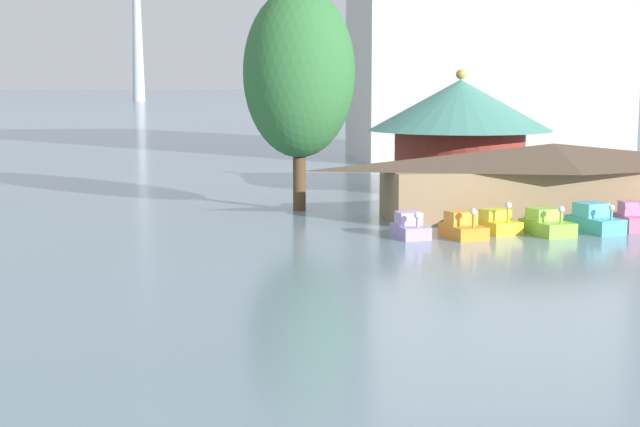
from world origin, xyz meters
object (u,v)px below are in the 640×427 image
pedal_boat_yellow (497,223)px  shoreline_tree_mid (299,73)px  pedal_boat_cyan (594,220)px  pedal_boat_pink (634,219)px  pedal_boat_lime (547,224)px  boathouse (552,179)px  background_building_block (486,16)px  green_roof_pavilion (460,126)px  pedal_boat_lavender (410,227)px  pedal_boat_orange (463,227)px

pedal_boat_yellow → shoreline_tree_mid: bearing=-149.7°
pedal_boat_cyan → pedal_boat_pink: bearing=79.4°
pedal_boat_lime → pedal_boat_pink: 5.06m
pedal_boat_yellow → boathouse: boathouse is taller
boathouse → background_building_block: bearing=77.6°
pedal_boat_lime → green_roof_pavilion: green_roof_pavilion is taller
pedal_boat_pink → boathouse: bearing=-147.2°
background_building_block → pedal_boat_lavender: bearing=-111.7°
shoreline_tree_mid → background_building_block: (23.00, 36.53, 6.03)m
background_building_block → shoreline_tree_mid: bearing=-122.2°
pedal_boat_yellow → pedal_boat_lime: pedal_boat_yellow is taller
pedal_boat_yellow → green_roof_pavilion: green_roof_pavilion is taller
shoreline_tree_mid → background_building_block: background_building_block is taller
pedal_boat_lime → pedal_boat_cyan: pedal_boat_lime is taller
boathouse → pedal_boat_lavender: bearing=-149.6°
pedal_boat_lavender → background_building_block: 52.35m
pedal_boat_orange → pedal_boat_yellow: 2.52m
pedal_boat_pink → shoreline_tree_mid: 20.52m
green_roof_pavilion → background_building_block: background_building_block is taller
pedal_boat_orange → pedal_boat_lime: 4.51m
pedal_boat_orange → shoreline_tree_mid: 14.93m
pedal_boat_lavender → pedal_boat_lime: pedal_boat_lime is taller
pedal_boat_lavender → pedal_boat_lime: 7.07m
pedal_boat_lavender → boathouse: 11.20m
pedal_boat_lavender → pedal_boat_lime: bearing=82.5°
pedal_boat_lavender → pedal_boat_yellow: size_ratio=0.94×
pedal_boat_cyan → boathouse: 5.41m
pedal_boat_pink → boathouse: 5.75m
pedal_boat_lime → shoreline_tree_mid: 17.22m
pedal_boat_yellow → pedal_boat_lavender: bearing=-93.2°
pedal_boat_lime → pedal_boat_pink: pedal_boat_pink is taller
pedal_boat_pink → background_building_block: 48.65m
pedal_boat_yellow → shoreline_tree_mid: size_ratio=0.20×
pedal_boat_lime → green_roof_pavilion: size_ratio=0.24×
pedal_boat_yellow → background_building_block: bearing=150.0°
pedal_boat_lavender → pedal_boat_cyan: bearing=85.1°
pedal_boat_orange → pedal_boat_yellow: pedal_boat_yellow is taller
pedal_boat_lavender → pedal_boat_orange: pedal_boat_orange is taller
pedal_boat_lavender → shoreline_tree_mid: (-4.33, 10.42, 7.64)m
pedal_boat_pink → pedal_boat_cyan: bearing=-78.3°
shoreline_tree_mid → background_building_block: bearing=57.8°
boathouse → pedal_boat_lime: bearing=-113.9°
pedal_boat_orange → pedal_boat_lime: size_ratio=0.87×
pedal_boat_lavender → boathouse: bearing=112.9°
pedal_boat_cyan → boathouse: size_ratio=0.16×
boathouse → shoreline_tree_mid: 15.84m
background_building_block → green_roof_pavilion: bearing=-110.8°
pedal_boat_lavender → background_building_block: background_building_block is taller
boathouse → shoreline_tree_mid: (-13.88, 4.82, 5.93)m
pedal_boat_yellow → background_building_block: background_building_block is taller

